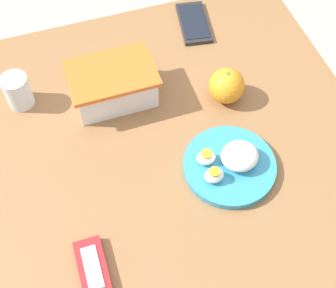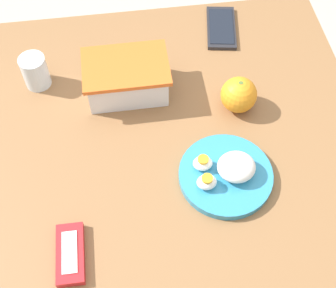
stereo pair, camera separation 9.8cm
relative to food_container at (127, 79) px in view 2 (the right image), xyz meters
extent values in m
plane|color=#B2A899|center=(0.03, -0.15, -0.76)|extent=(10.00, 10.00, 0.00)
cube|color=brown|center=(0.03, -0.15, -0.05)|extent=(0.98, 0.85, 0.03)
cylinder|color=brown|center=(-0.41, 0.22, -0.42)|extent=(0.04, 0.04, 0.69)
cylinder|color=brown|center=(0.47, 0.22, -0.42)|extent=(0.04, 0.04, 0.69)
cube|color=white|center=(0.00, 0.00, 0.00)|extent=(0.18, 0.12, 0.08)
cube|color=beige|center=(0.00, 0.00, -0.01)|extent=(0.16, 0.11, 0.05)
cube|color=orange|center=(0.00, 0.00, 0.04)|extent=(0.19, 0.13, 0.01)
ellipsoid|color=gray|center=(0.00, 0.00, 0.01)|extent=(0.05, 0.05, 0.03)
sphere|color=orange|center=(0.24, -0.08, 0.00)|extent=(0.08, 0.08, 0.08)
cylinder|color=#4C662D|center=(0.24, -0.08, 0.04)|extent=(0.01, 0.01, 0.00)
cylinder|color=teal|center=(0.18, -0.26, -0.03)|extent=(0.19, 0.19, 0.02)
ellipsoid|color=white|center=(0.20, -0.26, 0.00)|extent=(0.08, 0.07, 0.04)
ellipsoid|color=white|center=(0.13, -0.29, -0.01)|extent=(0.04, 0.03, 0.03)
cylinder|color=#F4A823|center=(0.13, -0.29, 0.01)|extent=(0.02, 0.02, 0.01)
ellipsoid|color=white|center=(0.13, -0.24, -0.01)|extent=(0.04, 0.03, 0.03)
cylinder|color=#F4A823|center=(0.13, -0.24, 0.01)|extent=(0.02, 0.02, 0.01)
cube|color=red|center=(-0.14, -0.39, -0.03)|extent=(0.05, 0.12, 0.02)
cube|color=white|center=(-0.14, -0.39, -0.02)|extent=(0.03, 0.08, 0.00)
cube|color=#232328|center=(0.26, 0.17, -0.03)|extent=(0.10, 0.16, 0.01)
cube|color=black|center=(0.26, 0.17, -0.03)|extent=(0.08, 0.14, 0.00)
cylinder|color=silver|center=(-0.21, 0.05, 0.00)|extent=(0.06, 0.06, 0.08)
camera|label=1|loc=(-0.10, -0.70, 0.81)|focal=50.00mm
camera|label=2|loc=(0.00, -0.72, 0.81)|focal=50.00mm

